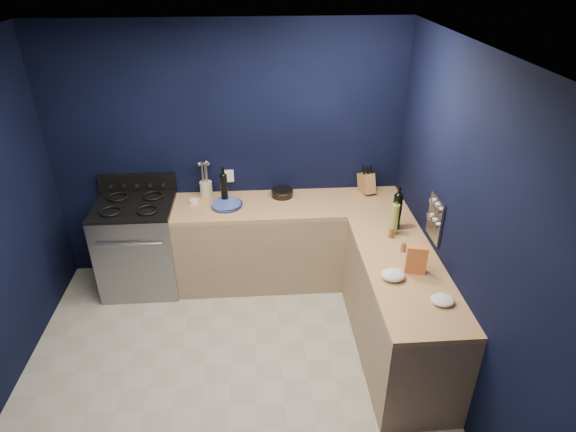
{
  "coord_description": "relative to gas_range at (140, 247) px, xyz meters",
  "views": [
    {
      "loc": [
        0.28,
        -2.82,
        3.15
      ],
      "look_at": [
        0.55,
        1.0,
        1.0
      ],
      "focal_mm": 30.22,
      "sensor_mm": 36.0,
      "label": 1
    }
  ],
  "objects": [
    {
      "name": "backguard",
      "position": [
        0.0,
        0.3,
        0.58
      ],
      "size": [
        0.76,
        0.06,
        0.2
      ],
      "primitive_type": "cube",
      "color": "black",
      "rests_on": "gas_range"
    },
    {
      "name": "lemon_basket",
      "position": [
        1.46,
        0.17,
        0.48
      ],
      "size": [
        0.28,
        0.28,
        0.08
      ],
      "primitive_type": "cylinder",
      "rotation": [
        0.0,
        0.0,
        -0.43
      ],
      "color": "black",
      "rests_on": "top_back"
    },
    {
      "name": "cooktop",
      "position": [
        0.0,
        0.0,
        0.48
      ],
      "size": [
        0.76,
        0.66,
        0.03
      ],
      "primitive_type": "cube",
      "color": "black",
      "rests_on": "gas_range"
    },
    {
      "name": "cab_back",
      "position": [
        1.53,
        0.02,
        -0.03
      ],
      "size": [
        2.3,
        0.63,
        0.86
      ],
      "primitive_type": "cube",
      "color": "#A18260",
      "rests_on": "floor"
    },
    {
      "name": "top_back",
      "position": [
        1.53,
        0.02,
        0.42
      ],
      "size": [
        2.3,
        0.63,
        0.04
      ],
      "primitive_type": "cube",
      "color": "#98673D",
      "rests_on": "cab_back"
    },
    {
      "name": "floor",
      "position": [
        0.93,
        -1.42,
        -0.47
      ],
      "size": [
        3.5,
        3.5,
        0.02
      ],
      "primitive_type": "cube",
      "color": "#AAA594",
      "rests_on": "ground"
    },
    {
      "name": "wall_right",
      "position": [
        2.69,
        -1.42,
        0.84
      ],
      "size": [
        0.02,
        3.5,
        2.6
      ],
      "primitive_type": "cube",
      "color": "black",
      "rests_on": "ground"
    },
    {
      "name": "wall_back",
      "position": [
        0.93,
        0.34,
        0.84
      ],
      "size": [
        3.5,
        0.02,
        2.6
      ],
      "primitive_type": "cube",
      "color": "black",
      "rests_on": "ground"
    },
    {
      "name": "wall_outlet",
      "position": [
        0.93,
        0.32,
        0.62
      ],
      "size": [
        0.09,
        0.02,
        0.13
      ],
      "primitive_type": "cube",
      "color": "white",
      "rests_on": "wall_back"
    },
    {
      "name": "oven_door",
      "position": [
        0.0,
        -0.32,
        -0.01
      ],
      "size": [
        0.59,
        0.02,
        0.42
      ],
      "primitive_type": "cube",
      "color": "black",
      "rests_on": "gas_range"
    },
    {
      "name": "gas_range",
      "position": [
        0.0,
        0.0,
        0.0
      ],
      "size": [
        0.76,
        0.66,
        0.92
      ],
      "primitive_type": "cube",
      "color": "gray",
      "rests_on": "floor"
    },
    {
      "name": "oil_bottle",
      "position": [
        2.4,
        -0.63,
        0.59
      ],
      "size": [
        0.08,
        0.08,
        0.29
      ],
      "primitive_type": "cylinder",
      "rotation": [
        0.0,
        0.0,
        -0.25
      ],
      "color": "#8FA73C",
      "rests_on": "top_right"
    },
    {
      "name": "towel_front",
      "position": [
        2.23,
        -1.29,
        0.47
      ],
      "size": [
        0.23,
        0.21,
        0.07
      ],
      "primitive_type": "ellipsoid",
      "rotation": [
        0.0,
        0.0,
        -0.28
      ],
      "color": "white",
      "rests_on": "top_right"
    },
    {
      "name": "towel_end",
      "position": [
        2.51,
        -1.59,
        0.47
      ],
      "size": [
        0.21,
        0.2,
        0.05
      ],
      "primitive_type": "ellipsoid",
      "rotation": [
        0.0,
        0.0,
        -0.34
      ],
      "color": "white",
      "rests_on": "top_right"
    },
    {
      "name": "spice_panel",
      "position": [
        2.67,
        -0.87,
        0.72
      ],
      "size": [
        0.02,
        0.28,
        0.38
      ],
      "primitive_type": "cube",
      "color": "gray",
      "rests_on": "wall_right"
    },
    {
      "name": "utensil_crock",
      "position": [
        0.69,
        0.25,
        0.52
      ],
      "size": [
        0.15,
        0.15,
        0.15
      ],
      "primitive_type": "cylinder",
      "rotation": [
        0.0,
        0.0,
        -0.29
      ],
      "color": "beige",
      "rests_on": "top_back"
    },
    {
      "name": "spice_jar_near",
      "position": [
        2.36,
        -0.69,
        0.49
      ],
      "size": [
        0.06,
        0.06,
        0.1
      ],
      "primitive_type": "cylinder",
      "rotation": [
        0.0,
        0.0,
        -0.39
      ],
      "color": "olive",
      "rests_on": "top_right"
    },
    {
      "name": "spice_jar_far",
      "position": [
        2.41,
        -0.91,
        0.48
      ],
      "size": [
        0.05,
        0.05,
        0.08
      ],
      "primitive_type": "cylinder",
      "rotation": [
        0.0,
        0.0,
        0.12
      ],
      "color": "olive",
      "rests_on": "top_right"
    },
    {
      "name": "plate_stack",
      "position": [
        0.9,
        -0.01,
        0.46
      ],
      "size": [
        0.36,
        0.36,
        0.04
      ],
      "primitive_type": "cylinder",
      "rotation": [
        0.0,
        0.0,
        -0.29
      ],
      "color": "#3046AB",
      "rests_on": "top_back"
    },
    {
      "name": "crouton_bag",
      "position": [
        2.42,
        -1.21,
        0.56
      ],
      "size": [
        0.17,
        0.11,
        0.23
      ],
      "primitive_type": "cube",
      "rotation": [
        0.0,
        0.0,
        -0.22
      ],
      "color": "#CA4528",
      "rests_on": "top_right"
    },
    {
      "name": "knife_block",
      "position": [
        2.34,
        0.21,
        0.54
      ],
      "size": [
        0.17,
        0.26,
        0.25
      ],
      "primitive_type": "cube",
      "rotation": [
        -0.31,
        0.0,
        0.27
      ],
      "color": "#986435",
      "rests_on": "top_back"
    },
    {
      "name": "ramekin",
      "position": [
        0.58,
        0.09,
        0.46
      ],
      "size": [
        0.1,
        0.1,
        0.04
      ],
      "primitive_type": "cylinder",
      "rotation": [
        0.0,
        0.0,
        -0.11
      ],
      "color": "white",
      "rests_on": "top_back"
    },
    {
      "name": "wine_bottle_right",
      "position": [
        2.45,
        -0.53,
        0.61
      ],
      "size": [
        0.09,
        0.09,
        0.33
      ],
      "primitive_type": "cylinder",
      "rotation": [
        0.0,
        0.0,
        0.16
      ],
      "color": "black",
      "rests_on": "top_right"
    },
    {
      "name": "cab_right",
      "position": [
        2.37,
        -1.13,
        -0.03
      ],
      "size": [
        0.63,
        1.67,
        0.86
      ],
      "primitive_type": "cube",
      "color": "#A18260",
      "rests_on": "floor"
    },
    {
      "name": "wine_bottle_back",
      "position": [
        0.88,
        0.1,
        0.58
      ],
      "size": [
        0.08,
        0.08,
        0.29
      ],
      "primitive_type": "cylinder",
      "rotation": [
        0.0,
        0.0,
        0.14
      ],
      "color": "black",
      "rests_on": "top_back"
    },
    {
      "name": "ceiling",
      "position": [
        0.93,
        -1.42,
        2.15
      ],
      "size": [
        3.5,
        3.5,
        0.02
      ],
      "primitive_type": "cube",
      "color": "silver",
      "rests_on": "ground"
    },
    {
      "name": "top_right",
      "position": [
        2.37,
        -1.13,
        0.42
      ],
      "size": [
        0.63,
        1.67,
        0.04
      ],
      "primitive_type": "cube",
      "color": "#98673D",
      "rests_on": "cab_right"
    }
  ]
}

